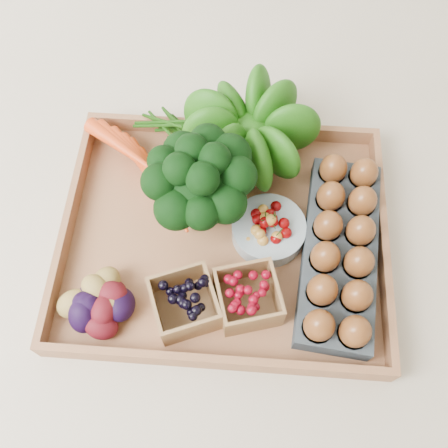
# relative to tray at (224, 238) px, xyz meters

# --- Properties ---
(ground) EXTENTS (4.00, 4.00, 0.00)m
(ground) POSITION_rel_tray_xyz_m (0.00, 0.00, -0.01)
(ground) COLOR beige
(ground) RESTS_ON ground
(tray) EXTENTS (0.55, 0.45, 0.01)m
(tray) POSITION_rel_tray_xyz_m (0.00, 0.00, 0.00)
(tray) COLOR #9D6742
(tray) RESTS_ON ground
(carrots) EXTENTS (0.20, 0.14, 0.05)m
(carrots) POSITION_rel_tray_xyz_m (-0.14, 0.10, 0.03)
(carrots) COLOR #E64415
(carrots) RESTS_ON tray
(lettuce) EXTENTS (0.16, 0.16, 0.16)m
(lettuce) POSITION_rel_tray_xyz_m (0.03, 0.18, 0.09)
(lettuce) COLOR #194F0C
(lettuce) RESTS_ON tray
(broccoli) EXTENTS (0.18, 0.18, 0.14)m
(broccoli) POSITION_rel_tray_xyz_m (-0.04, 0.03, 0.08)
(broccoli) COLOR black
(broccoli) RESTS_ON tray
(cherry_bowl) EXTENTS (0.13, 0.13, 0.03)m
(cherry_bowl) POSITION_rel_tray_xyz_m (0.08, 0.01, 0.02)
(cherry_bowl) COLOR #8C9EA5
(cherry_bowl) RESTS_ON tray
(egg_carton) EXTENTS (0.15, 0.35, 0.04)m
(egg_carton) POSITION_rel_tray_xyz_m (0.19, -0.03, 0.03)
(egg_carton) COLOR #343C42
(egg_carton) RESTS_ON tray
(potatoes) EXTENTS (0.13, 0.13, 0.07)m
(potatoes) POSITION_rel_tray_xyz_m (-0.19, -0.14, 0.04)
(potatoes) COLOR #460B12
(potatoes) RESTS_ON tray
(punnet_blackberry) EXTENTS (0.12, 0.12, 0.07)m
(punnet_blackberry) POSITION_rel_tray_xyz_m (-0.05, -0.14, 0.04)
(punnet_blackberry) COLOR black
(punnet_blackberry) RESTS_ON tray
(punnet_raspberry) EXTENTS (0.12, 0.12, 0.06)m
(punnet_raspberry) POSITION_rel_tray_xyz_m (0.05, -0.12, 0.04)
(punnet_raspberry) COLOR maroon
(punnet_raspberry) RESTS_ON tray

